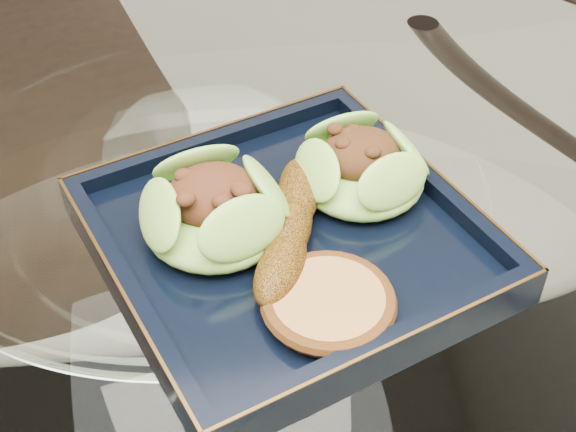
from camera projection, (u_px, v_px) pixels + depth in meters
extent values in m
cylinder|color=white|center=(214.00, 228.00, 0.66)|extent=(1.10, 1.10, 0.01)
torus|color=black|center=(214.00, 228.00, 0.66)|extent=(1.13, 1.13, 0.02)
cylinder|color=black|center=(392.00, 261.00, 1.16)|extent=(0.04, 0.04, 0.75)
cube|color=black|center=(52.00, 227.00, 1.14)|extent=(0.45, 0.45, 0.04)
cylinder|color=black|center=(210.00, 366.00, 1.23)|extent=(0.03, 0.03, 0.41)
cylinder|color=black|center=(145.00, 235.00, 1.45)|extent=(0.03, 0.03, 0.41)
cube|color=black|center=(288.00, 245.00, 0.62)|extent=(0.34, 0.34, 0.02)
ellipsoid|color=#5C8E29|center=(215.00, 213.00, 0.60)|extent=(0.13, 0.13, 0.04)
ellipsoid|color=#5F9D2D|center=(361.00, 171.00, 0.64)|extent=(0.12, 0.12, 0.04)
ellipsoid|color=brown|center=(290.00, 227.00, 0.60)|extent=(0.09, 0.15, 0.03)
cylinder|color=#CB8643|center=(328.00, 304.00, 0.55)|extent=(0.10, 0.10, 0.02)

